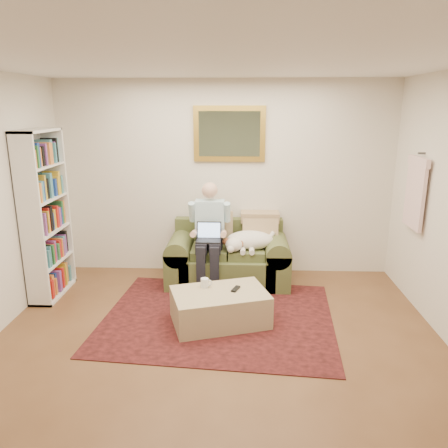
# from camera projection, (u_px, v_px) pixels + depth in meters

# --- Properties ---
(room_shell) EXTENTS (4.51, 5.00, 2.61)m
(room_shell) POSITION_uv_depth(u_px,v_px,m) (215.00, 219.00, 3.81)
(room_shell) COLOR brown
(room_shell) RESTS_ON ground
(rug) EXTENTS (2.64, 2.19, 0.01)m
(rug) POSITION_uv_depth(u_px,v_px,m) (218.00, 317.00, 4.81)
(rug) COLOR black
(rug) RESTS_ON room_shell
(sofa) EXTENTS (1.57, 0.80, 0.94)m
(sofa) POSITION_uv_depth(u_px,v_px,m) (228.00, 262.00, 5.73)
(sofa) COLOR brown
(sofa) RESTS_ON room_shell
(seated_man) EXTENTS (0.52, 0.74, 1.32)m
(seated_man) POSITION_uv_depth(u_px,v_px,m) (209.00, 237.00, 5.50)
(seated_man) COLOR #8CC9D8
(seated_man) RESTS_ON sofa
(laptop) EXTENTS (0.31, 0.24, 0.22)m
(laptop) POSITION_uv_depth(u_px,v_px,m) (209.00, 236.00, 5.43)
(laptop) COLOR black
(laptop) RESTS_ON seated_man
(sleeping_dog) EXTENTS (0.65, 0.41, 0.24)m
(sleeping_dog) POSITION_uv_depth(u_px,v_px,m) (250.00, 240.00, 5.56)
(sleeping_dog) COLOR white
(sleeping_dog) RESTS_ON sofa
(ottoman) EXTENTS (1.12, 0.89, 0.36)m
(ottoman) POSITION_uv_depth(u_px,v_px,m) (220.00, 307.00, 4.65)
(ottoman) COLOR #CDBA88
(ottoman) RESTS_ON room_shell
(coffee_mug) EXTENTS (0.08, 0.08, 0.10)m
(coffee_mug) POSITION_uv_depth(u_px,v_px,m) (205.00, 283.00, 4.71)
(coffee_mug) COLOR white
(coffee_mug) RESTS_ON ottoman
(tv_remote) EXTENTS (0.10, 0.16, 0.02)m
(tv_remote) POSITION_uv_depth(u_px,v_px,m) (236.00, 289.00, 4.66)
(tv_remote) COLOR black
(tv_remote) RESTS_ON ottoman
(bookshelf) EXTENTS (0.28, 0.80, 2.00)m
(bookshelf) POSITION_uv_depth(u_px,v_px,m) (45.00, 215.00, 5.17)
(bookshelf) COLOR white
(bookshelf) RESTS_ON room_shell
(wall_mirror) EXTENTS (0.94, 0.04, 0.72)m
(wall_mirror) POSITION_uv_depth(u_px,v_px,m) (229.00, 134.00, 5.69)
(wall_mirror) COLOR gold
(wall_mirror) RESTS_ON room_shell
(hanging_shirt) EXTENTS (0.06, 0.52, 0.90)m
(hanging_shirt) POSITION_uv_depth(u_px,v_px,m) (416.00, 189.00, 4.91)
(hanging_shirt) COLOR #FDD1D2
(hanging_shirt) RESTS_ON room_shell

